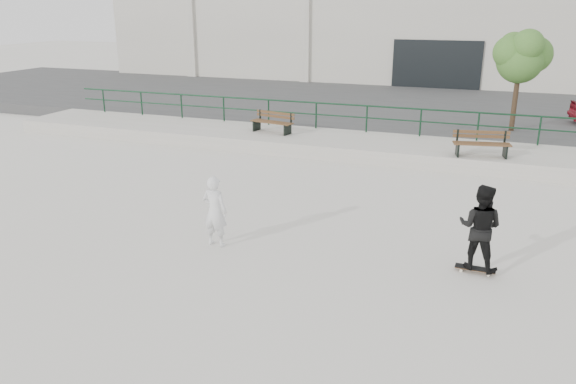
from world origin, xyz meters
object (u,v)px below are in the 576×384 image
at_px(bench_left, 273,122).
at_px(skateboard, 475,269).
at_px(tree, 522,55).
at_px(seated_skater, 215,211).
at_px(bench_right, 481,144).
at_px(standing_skater, 480,227).

distance_m(bench_left, skateboard, 11.59).
distance_m(bench_left, tree, 9.52).
bearing_deg(skateboard, tree, 88.93).
distance_m(tree, skateboard, 12.51).
bearing_deg(seated_skater, tree, -113.10).
bearing_deg(bench_right, tree, 65.89).
xyz_separation_m(skateboard, seated_skater, (-5.47, -0.63, 0.73)).
bearing_deg(tree, bench_left, -157.38).
height_order(bench_left, tree, tree).
bearing_deg(seated_skater, bench_right, -119.55).
bearing_deg(standing_skater, skateboard, 165.39).
distance_m(bench_right, seated_skater, 9.70).
bearing_deg(skateboard, bench_left, 134.66).
xyz_separation_m(tree, seated_skater, (-6.14, -12.69, -2.54)).
bearing_deg(skateboard, seated_skater, -171.35).
height_order(tree, standing_skater, tree).
bearing_deg(bench_left, skateboard, -35.46).
bearing_deg(bench_left, bench_right, 4.80).
distance_m(tree, standing_skater, 12.31).
height_order(tree, skateboard, tree).
bearing_deg(tree, bench_right, -102.11).
distance_m(skateboard, standing_skater, 0.89).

